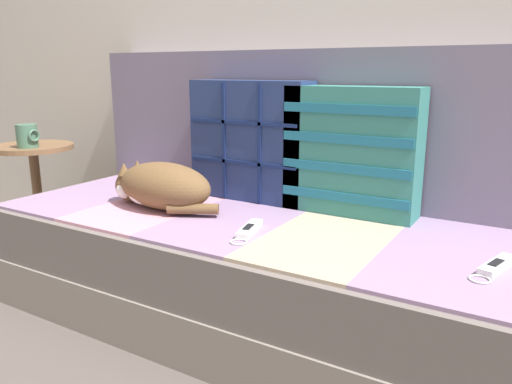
# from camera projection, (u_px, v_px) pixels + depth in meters

# --- Properties ---
(ground_plane) EXTENTS (14.00, 14.00, 0.00)m
(ground_plane) POSITION_uv_depth(u_px,v_px,m) (266.00, 344.00, 1.54)
(ground_plane) COLOR #564C47
(couch) EXTENTS (2.11, 0.80, 0.36)m
(couch) POSITION_uv_depth(u_px,v_px,m) (289.00, 274.00, 1.62)
(couch) COLOR gray
(couch) RESTS_ON ground_plane
(sofa_backrest) EXTENTS (2.07, 0.14, 0.54)m
(sofa_backrest) POSITION_uv_depth(u_px,v_px,m) (333.00, 126.00, 1.79)
(sofa_backrest) COLOR slate
(sofa_backrest) RESTS_ON couch
(throw_pillow_quilted) EXTENTS (0.45, 0.14, 0.43)m
(throw_pillow_quilted) POSITION_uv_depth(u_px,v_px,m) (251.00, 141.00, 1.81)
(throw_pillow_quilted) COLOR navy
(throw_pillow_quilted) RESTS_ON couch
(throw_pillow_striped) EXTENTS (0.44, 0.14, 0.41)m
(throw_pillow_striped) POSITION_uv_depth(u_px,v_px,m) (352.00, 151.00, 1.62)
(throw_pillow_striped) COLOR #337A70
(throw_pillow_striped) RESTS_ON couch
(sleeping_cat) EXTENTS (0.45, 0.21, 0.16)m
(sleeping_cat) POSITION_uv_depth(u_px,v_px,m) (159.00, 186.00, 1.71)
(sleeping_cat) COLOR brown
(sleeping_cat) RESTS_ON couch
(game_remote_near) EXTENTS (0.09, 0.21, 0.02)m
(game_remote_near) POSITION_uv_depth(u_px,v_px,m) (249.00, 230.00, 1.46)
(game_remote_near) COLOR white
(game_remote_near) RESTS_ON couch
(game_remote_far) EXTENTS (0.09, 0.20, 0.02)m
(game_remote_far) POSITION_uv_depth(u_px,v_px,m) (496.00, 266.00, 1.19)
(game_remote_far) COLOR white
(game_remote_far) RESTS_ON couch
(end_table) EXTENTS (0.35, 0.35, 0.50)m
(end_table) POSITION_uv_depth(u_px,v_px,m) (36.00, 179.00, 2.26)
(end_table) COLOR brown
(end_table) RESTS_ON ground_plane
(coffee_mug) EXTENTS (0.10, 0.09, 0.10)m
(coffee_mug) POSITION_uv_depth(u_px,v_px,m) (27.00, 136.00, 2.14)
(coffee_mug) COLOR #477056
(coffee_mug) RESTS_ON end_table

